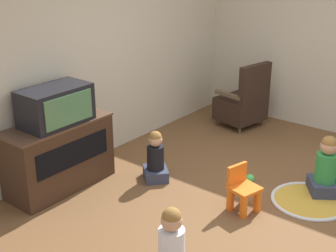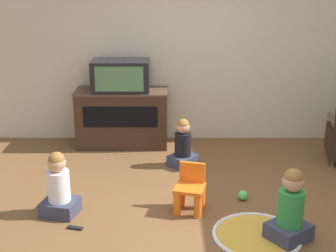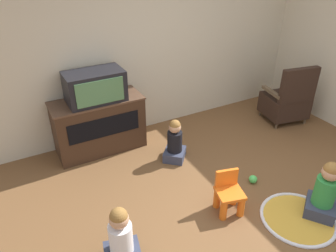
# 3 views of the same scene
# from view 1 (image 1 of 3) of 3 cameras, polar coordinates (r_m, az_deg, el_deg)

# --- Properties ---
(ground_plane) EXTENTS (30.00, 30.00, 0.00)m
(ground_plane) POSITION_cam_1_polar(r_m,az_deg,el_deg) (5.30, 11.26, -8.86)
(ground_plane) COLOR brown
(wall_back) EXTENTS (5.57, 0.12, 2.57)m
(wall_back) POSITION_cam_1_polar(r_m,az_deg,el_deg) (5.97, -8.95, 8.13)
(wall_back) COLOR beige
(wall_back) RESTS_ON ground_plane
(tv_cabinet) EXTENTS (1.26, 0.53, 0.79)m
(tv_cabinet) POSITION_cam_1_polar(r_m,az_deg,el_deg) (5.43, -13.15, -3.39)
(tv_cabinet) COLOR #382316
(tv_cabinet) RESTS_ON ground_plane
(television) EXTENTS (0.77, 0.45, 0.41)m
(television) POSITION_cam_1_polar(r_m,az_deg,el_deg) (5.20, -13.53, 2.44)
(television) COLOR black
(television) RESTS_ON tv_cabinet
(black_armchair) EXTENTS (0.74, 0.70, 1.00)m
(black_armchair) POSITION_cam_1_polar(r_m,az_deg,el_deg) (7.19, 9.14, 2.79)
(black_armchair) COLOR brown
(black_armchair) RESTS_ON ground_plane
(yellow_kid_chair) EXTENTS (0.35, 0.34, 0.49)m
(yellow_kid_chair) POSITION_cam_1_polar(r_m,az_deg,el_deg) (4.99, 9.12, -7.97)
(yellow_kid_chair) COLOR orange
(yellow_kid_chair) RESTS_ON ground_plane
(play_mat) EXTENTS (0.82, 0.82, 0.04)m
(play_mat) POSITION_cam_1_polar(r_m,az_deg,el_deg) (5.39, 16.80, -8.71)
(play_mat) COLOR gold
(play_mat) RESTS_ON ground_plane
(child_watching_left) EXTENTS (0.41, 0.41, 0.61)m
(child_watching_left) POSITION_cam_1_polar(r_m,az_deg,el_deg) (5.52, -1.53, -4.00)
(child_watching_left) COLOR #33384C
(child_watching_left) RESTS_ON ground_plane
(child_watching_center) EXTENTS (0.47, 0.46, 0.69)m
(child_watching_center) POSITION_cam_1_polar(r_m,az_deg,el_deg) (5.48, 18.68, -4.99)
(child_watching_center) COLOR #33384C
(child_watching_center) RESTS_ON ground_plane
(child_watching_right) EXTENTS (0.40, 0.36, 0.66)m
(child_watching_right) POSITION_cam_1_polar(r_m,az_deg,el_deg) (3.99, 0.40, -14.60)
(child_watching_right) COLOR #33384C
(child_watching_right) RESTS_ON ground_plane
(toy_ball) EXTENTS (0.10, 0.10, 0.10)m
(toy_ball) POSITION_cam_1_polar(r_m,az_deg,el_deg) (5.61, 9.96, -6.33)
(toy_ball) COLOR #4CCC59
(toy_ball) RESTS_ON ground_plane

